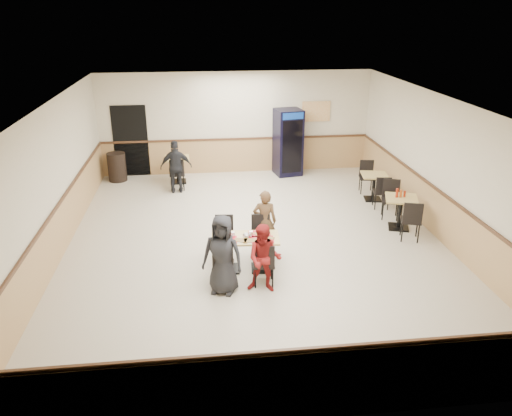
{
  "coord_description": "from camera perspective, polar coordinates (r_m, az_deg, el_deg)",
  "views": [
    {
      "loc": [
        -1.13,
        -9.59,
        4.72
      ],
      "look_at": [
        -0.05,
        -0.5,
        1.0
      ],
      "focal_mm": 35.0,
      "sensor_mm": 36.0,
      "label": 1
    }
  ],
  "objects": [
    {
      "name": "room_shell",
      "position": [
        13.15,
        6.38,
        3.59
      ],
      "size": [
        10.0,
        10.0,
        10.0
      ],
      "color": "silver",
      "rests_on": "ground"
    },
    {
      "name": "side_table_near_chair_north",
      "position": [
        12.22,
        15.15,
        0.94
      ],
      "size": [
        0.55,
        0.55,
        0.94
      ],
      "primitive_type": null,
      "rotation": [
        0.0,
        0.0,
        -0.31
      ],
      "color": "black",
      "rests_on": "ground"
    },
    {
      "name": "side_table_near",
      "position": [
        11.7,
        16.19,
        0.0
      ],
      "size": [
        0.87,
        0.87,
        0.74
      ],
      "rotation": [
        0.0,
        0.0,
        -0.31
      ],
      "color": "black",
      "rests_on": "ground"
    },
    {
      "name": "back_table",
      "position": [
        14.44,
        -8.96,
        4.77
      ],
      "size": [
        0.72,
        0.72,
        0.73
      ],
      "rotation": [
        0.0,
        0.0,
        0.05
      ],
      "color": "black",
      "rests_on": "ground"
    },
    {
      "name": "main_table",
      "position": [
        9.5,
        -1.22,
        -4.6
      ],
      "size": [
        1.32,
        0.74,
        0.68
      ],
      "rotation": [
        0.0,
        0.0,
        -0.08
      ],
      "color": "black",
      "rests_on": "ground"
    },
    {
      "name": "side_table_far_chair_south",
      "position": [
        12.81,
        14.13,
        1.89
      ],
      "size": [
        0.47,
        0.47,
        0.88
      ],
      "primitive_type": null,
      "rotation": [
        0.0,
        0.0,
        2.97
      ],
      "color": "black",
      "rests_on": "ground"
    },
    {
      "name": "diner_woman_left",
      "position": [
        8.68,
        -3.85,
        -5.34
      ],
      "size": [
        0.82,
        0.67,
        1.45
      ],
      "primitive_type": "imported",
      "rotation": [
        0.0,
        0.0,
        -0.34
      ],
      "color": "black",
      "rests_on": "ground"
    },
    {
      "name": "ground",
      "position": [
        10.75,
        -0.04,
        -3.96
      ],
      "size": [
        10.0,
        10.0,
        0.0
      ],
      "primitive_type": "plane",
      "color": "beige",
      "rests_on": "ground"
    },
    {
      "name": "main_chairs",
      "position": [
        9.5,
        -1.5,
        -4.72
      ],
      "size": [
        1.24,
        1.58,
        0.87
      ],
      "rotation": [
        0.0,
        0.0,
        -0.08
      ],
      "color": "black",
      "rests_on": "ground"
    },
    {
      "name": "trash_bin",
      "position": [
        14.97,
        -15.6,
        4.54
      ],
      "size": [
        0.52,
        0.52,
        0.82
      ],
      "primitive_type": "cylinder",
      "color": "black",
      "rests_on": "ground"
    },
    {
      "name": "lone_diner",
      "position": [
        13.58,
        -9.11,
        4.67
      ],
      "size": [
        0.85,
        0.38,
        1.44
      ],
      "primitive_type": "imported",
      "rotation": [
        0.0,
        0.0,
        3.18
      ],
      "color": "black",
      "rests_on": "ground"
    },
    {
      "name": "tabletop_clutter",
      "position": [
        9.34,
        -1.01,
        -3.38
      ],
      "size": [
        1.13,
        0.58,
        0.12
      ],
      "rotation": [
        0.0,
        0.0,
        -0.08
      ],
      "color": "red",
      "rests_on": "main_table"
    },
    {
      "name": "back_table_chair_lone",
      "position": [
        13.89,
        -9.02,
        3.97
      ],
      "size": [
        0.45,
        0.45,
        0.93
      ],
      "primitive_type": null,
      "rotation": [
        0.0,
        0.0,
        3.19
      ],
      "color": "black",
      "rests_on": "ground"
    },
    {
      "name": "condiment_caddy",
      "position": [
        11.62,
        16.13,
        1.63
      ],
      "size": [
        0.23,
        0.06,
        0.2
      ],
      "color": "#A3230B",
      "rests_on": "side_table_near"
    },
    {
      "name": "side_table_far_chair_north",
      "position": [
        13.8,
        12.56,
        3.48
      ],
      "size": [
        0.47,
        0.47,
        0.88
      ],
      "primitive_type": null,
      "rotation": [
        0.0,
        0.0,
        -0.17
      ],
      "color": "black",
      "rests_on": "ground"
    },
    {
      "name": "side_table_far",
      "position": [
        13.29,
        13.33,
        2.8
      ],
      "size": [
        0.75,
        0.75,
        0.7
      ],
      "rotation": [
        0.0,
        0.0,
        -0.17
      ],
      "color": "black",
      "rests_on": "ground"
    },
    {
      "name": "side_table_near_chair_south",
      "position": [
        11.21,
        17.29,
        -1.24
      ],
      "size": [
        0.55,
        0.55,
        0.94
      ],
      "primitive_type": null,
      "rotation": [
        0.0,
        0.0,
        2.83
      ],
      "color": "black",
      "rests_on": "ground"
    },
    {
      "name": "diner_woman_right",
      "position": [
        8.74,
        0.97,
        -5.81
      ],
      "size": [
        0.71,
        0.62,
        1.26
      ],
      "primitive_type": "imported",
      "rotation": [
        0.0,
        0.0,
        -0.25
      ],
      "color": "maroon",
      "rests_on": "ground"
    },
    {
      "name": "pepsi_cooler",
      "position": [
        14.9,
        3.68,
        7.5
      ],
      "size": [
        0.85,
        0.86,
        1.95
      ],
      "rotation": [
        0.0,
        0.0,
        0.17
      ],
      "color": "black",
      "rests_on": "ground"
    },
    {
      "name": "diner_man_opposite",
      "position": [
        10.12,
        1.0,
        -1.54
      ],
      "size": [
        0.53,
        0.4,
        1.33
      ],
      "primitive_type": "imported",
      "rotation": [
        0.0,
        0.0,
        2.97
      ],
      "color": "brown",
      "rests_on": "ground"
    }
  ]
}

